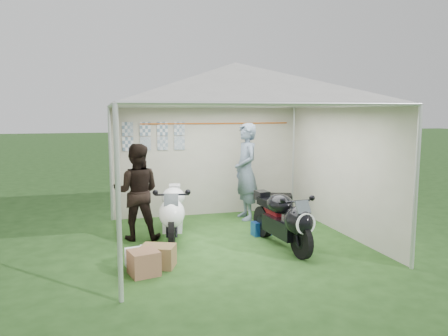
% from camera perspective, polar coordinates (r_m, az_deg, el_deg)
% --- Properties ---
extents(ground, '(80.00, 80.00, 0.00)m').
position_cam_1_polar(ground, '(7.64, 1.42, -9.36)').
color(ground, '#214517').
rests_on(ground, ground).
extents(canopy_tent, '(5.66, 5.66, 3.00)m').
position_cam_1_polar(canopy_tent, '(7.36, 1.40, 10.30)').
color(canopy_tent, silver).
rests_on(canopy_tent, ground).
extents(motorcycle_white, '(0.64, 1.84, 0.92)m').
position_cam_1_polar(motorcycle_white, '(7.56, -6.67, -5.58)').
color(motorcycle_white, black).
rests_on(motorcycle_white, ground).
extents(motorcycle_black, '(0.52, 1.81, 0.89)m').
position_cam_1_polar(motorcycle_black, '(7.12, 7.87, -6.53)').
color(motorcycle_black, black).
rests_on(motorcycle_black, ground).
extents(paddock_stand, '(0.35, 0.24, 0.24)m').
position_cam_1_polar(paddock_stand, '(7.92, 4.87, -7.86)').
color(paddock_stand, blue).
rests_on(paddock_stand, ground).
extents(person_dark_jacket, '(0.92, 0.78, 1.66)m').
position_cam_1_polar(person_dark_jacket, '(7.66, -11.34, -3.07)').
color(person_dark_jacket, black).
rests_on(person_dark_jacket, ground).
extents(person_blue_jacket, '(0.49, 0.73, 1.97)m').
position_cam_1_polar(person_blue_jacket, '(8.90, 2.89, -0.47)').
color(person_blue_jacket, slate).
rests_on(person_blue_jacket, ground).
extents(equipment_box, '(0.59, 0.54, 0.49)m').
position_cam_1_polar(equipment_box, '(9.20, 7.30, -4.94)').
color(equipment_box, black).
rests_on(equipment_box, ground).
extents(crate_0, '(0.45, 0.38, 0.27)m').
position_cam_1_polar(crate_0, '(6.45, -10.78, -11.47)').
color(crate_0, white).
rests_on(crate_0, ground).
extents(crate_1, '(0.45, 0.45, 0.33)m').
position_cam_1_polar(crate_1, '(6.15, -10.43, -12.06)').
color(crate_1, brown).
rests_on(crate_1, ground).
extents(crate_2, '(0.30, 0.26, 0.21)m').
position_cam_1_polar(crate_2, '(6.73, -9.68, -10.90)').
color(crate_2, silver).
rests_on(crate_2, ground).
extents(crate_3, '(0.56, 0.49, 0.31)m').
position_cam_1_polar(crate_3, '(6.41, -8.60, -11.32)').
color(crate_3, brown).
rests_on(crate_3, ground).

